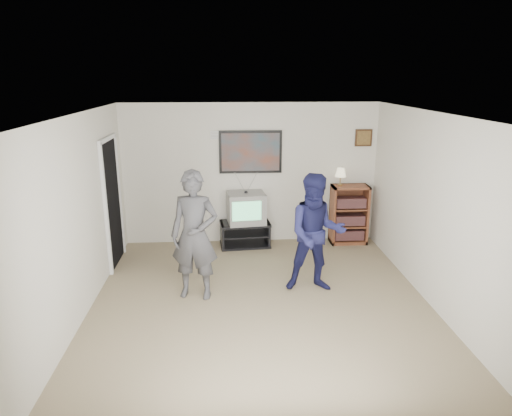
{
  "coord_description": "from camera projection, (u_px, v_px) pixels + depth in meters",
  "views": [
    {
      "loc": [
        -0.43,
        -5.44,
        2.95
      ],
      "look_at": [
        -0.02,
        0.69,
        1.15
      ],
      "focal_mm": 32.0,
      "sensor_mm": 36.0,
      "label": 1
    }
  ],
  "objects": [
    {
      "name": "air_vent",
      "position": [
        219.0,
        135.0,
        7.86
      ],
      "size": [
        0.28,
        0.02,
        0.14
      ],
      "primitive_type": "cube",
      "color": "white",
      "rests_on": "room_shell"
    },
    {
      "name": "poster",
      "position": [
        251.0,
        152.0,
        7.97
      ],
      "size": [
        1.1,
        0.03,
        0.75
      ],
      "primitive_type": "cube",
      "color": "black",
      "rests_on": "room_shell"
    },
    {
      "name": "small_picture",
      "position": [
        364.0,
        138.0,
        8.04
      ],
      "size": [
        0.3,
        0.03,
        0.3
      ],
      "primitive_type": "cube",
      "color": "black",
      "rests_on": "room_shell"
    },
    {
      "name": "crt_television",
      "position": [
        246.0,
        208.0,
        7.99
      ],
      "size": [
        0.69,
        0.61,
        0.54
      ],
      "primitive_type": null,
      "rotation": [
        0.0,
        0.0,
        0.12
      ],
      "color": "gray",
      "rests_on": "media_stand"
    },
    {
      "name": "doorway",
      "position": [
        112.0,
        204.0,
        7.17
      ],
      "size": [
        0.03,
        0.85,
        2.0
      ],
      "primitive_type": "cube",
      "color": "black",
      "rests_on": "room_shell"
    },
    {
      "name": "room_shell",
      "position": [
        259.0,
        208.0,
        6.04
      ],
      "size": [
        4.51,
        5.0,
        2.51
      ],
      "color": "#725F48",
      "rests_on": "ground"
    },
    {
      "name": "controller_right",
      "position": [
        317.0,
        214.0,
        6.51
      ],
      "size": [
        0.07,
        0.12,
        0.03
      ],
      "primitive_type": "cube",
      "rotation": [
        0.0,
        0.0,
        0.31
      ],
      "color": "white",
      "rests_on": "person_short"
    },
    {
      "name": "controller_left",
      "position": [
        199.0,
        212.0,
        6.27
      ],
      "size": [
        0.08,
        0.13,
        0.04
      ],
      "primitive_type": "cube",
      "rotation": [
        0.0,
        0.0,
        0.36
      ],
      "color": "white",
      "rests_on": "person_tall"
    },
    {
      "name": "bookshelf",
      "position": [
        349.0,
        214.0,
        8.21
      ],
      "size": [
        0.65,
        0.37,
        1.06
      ],
      "primitive_type": null,
      "color": "brown",
      "rests_on": "room_shell"
    },
    {
      "name": "table_lamp",
      "position": [
        340.0,
        177.0,
        8.04
      ],
      "size": [
        0.19,
        0.19,
        0.31
      ],
      "primitive_type": null,
      "color": "#FAECBD",
      "rests_on": "bookshelf"
    },
    {
      "name": "person_tall",
      "position": [
        195.0,
        235.0,
        6.09
      ],
      "size": [
        0.72,
        0.54,
        1.77
      ],
      "primitive_type": "imported",
      "rotation": [
        0.0,
        0.0,
        -0.19
      ],
      "color": "#404044",
      "rests_on": "room_shell"
    },
    {
      "name": "person_short",
      "position": [
        316.0,
        233.0,
        6.3
      ],
      "size": [
        0.86,
        0.69,
        1.68
      ],
      "primitive_type": "imported",
      "rotation": [
        0.0,
        0.0,
        -0.06
      ],
      "color": "#191B47",
      "rests_on": "room_shell"
    },
    {
      "name": "media_stand",
      "position": [
        245.0,
        234.0,
        8.13
      ],
      "size": [
        0.91,
        0.56,
        0.44
      ],
      "rotation": [
        0.0,
        0.0,
        0.08
      ],
      "color": "black",
      "rests_on": "room_shell"
    }
  ]
}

